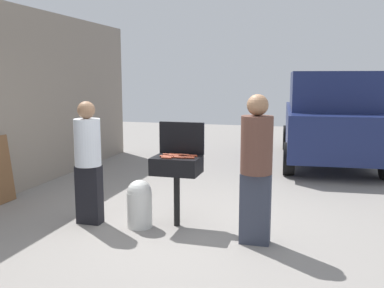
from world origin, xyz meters
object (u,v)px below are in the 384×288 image
object	(u,v)px
hot_dog_5	(168,157)
parked_minivan	(331,117)
hot_dog_0	(166,158)
hot_dog_2	(189,158)
hot_dog_1	(174,156)
hot_dog_4	(165,156)
propane_tank	(140,203)
hot_dog_3	(184,155)
hot_dog_8	(168,155)
person_left	(88,158)
hot_dog_10	(175,154)
bbq_grill	(177,168)
person_right	(256,164)
hot_dog_7	(179,157)
hot_dog_9	(177,155)
hot_dog_6	(192,156)

from	to	relation	value
hot_dog_5	parked_minivan	distance (m)	5.47
hot_dog_0	hot_dog_2	xyz separation A→B (m)	(0.27, 0.08, 0.00)
hot_dog_1	hot_dog_5	xyz separation A→B (m)	(-0.04, -0.10, 0.00)
hot_dog_4	parked_minivan	distance (m)	5.46
propane_tank	parked_minivan	xyz separation A→B (m)	(2.46, 5.12, 0.70)
hot_dog_3	hot_dog_4	xyz separation A→B (m)	(-0.21, -0.16, 0.00)
hot_dog_1	hot_dog_8	size ratio (longest dim) A/B	1.00
propane_tank	person_left	distance (m)	0.88
hot_dog_3	hot_dog_4	distance (m)	0.26
hot_dog_10	propane_tank	size ratio (longest dim) A/B	0.21
hot_dog_0	hot_dog_5	distance (m)	0.06
hot_dog_1	hot_dog_2	size ratio (longest dim) A/B	1.00
hot_dog_3	hot_dog_8	bearing A→B (deg)	-170.89
parked_minivan	hot_dog_8	bearing A→B (deg)	62.24
bbq_grill	hot_dog_10	distance (m)	0.19
hot_dog_0	person_right	xyz separation A→B (m)	(1.13, -0.15, 0.01)
hot_dog_7	parked_minivan	size ratio (longest dim) A/B	0.03
hot_dog_4	hot_dog_9	world-z (taller)	same
hot_dog_1	propane_tank	distance (m)	0.75
hot_dog_3	parked_minivan	bearing A→B (deg)	68.23
hot_dog_6	person_left	distance (m)	1.35
person_left	hot_dog_3	bearing A→B (deg)	23.95
hot_dog_4	hot_dog_9	distance (m)	0.17
hot_dog_3	hot_dog_8	distance (m)	0.21
bbq_grill	hot_dog_5	xyz separation A→B (m)	(-0.07, -0.11, 0.16)
hot_dog_10	hot_dog_7	bearing A→B (deg)	-57.90
hot_dog_0	hot_dog_2	size ratio (longest dim) A/B	1.00
hot_dog_0	hot_dog_9	bearing A→B (deg)	72.76
hot_dog_2	hot_dog_3	bearing A→B (deg)	124.19
hot_dog_0	person_right	bearing A→B (deg)	-7.79
parked_minivan	hot_dog_5	bearing A→B (deg)	63.48
hot_dog_3	hot_dog_0	bearing A→B (deg)	-122.21
hot_dog_6	person_left	xyz separation A→B (m)	(-1.33, -0.27, -0.05)
hot_dog_6	hot_dog_8	xyz separation A→B (m)	(-0.33, -0.00, 0.00)
hot_dog_2	hot_dog_3	world-z (taller)	same
hot_dog_7	parked_minivan	bearing A→B (deg)	68.82
hot_dog_8	parked_minivan	world-z (taller)	parked_minivan
hot_dog_3	hot_dog_8	xyz separation A→B (m)	(-0.21, -0.03, 0.00)
hot_dog_2	hot_dog_9	xyz separation A→B (m)	(-0.20, 0.13, 0.00)
hot_dog_3	hot_dog_9	world-z (taller)	same
hot_dog_2	hot_dog_10	bearing A→B (deg)	145.53
hot_dog_8	person_left	bearing A→B (deg)	-165.17
hot_dog_3	hot_dog_6	world-z (taller)	same
hot_dog_1	hot_dog_3	world-z (taller)	same
person_left	hot_dog_7	bearing A→B (deg)	15.48
propane_tank	parked_minivan	bearing A→B (deg)	64.33
parked_minivan	hot_dog_2	bearing A→B (deg)	66.01
hot_dog_6	propane_tank	world-z (taller)	hot_dog_6
hot_dog_0	hot_dog_4	distance (m)	0.10
hot_dog_1	hot_dog_9	world-z (taller)	same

